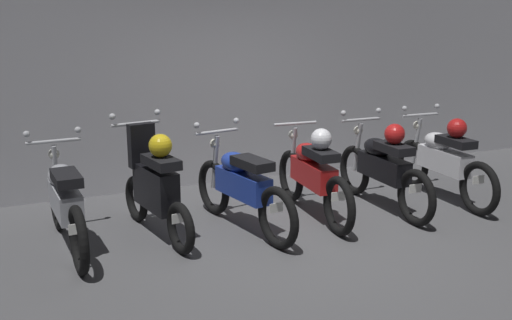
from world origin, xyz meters
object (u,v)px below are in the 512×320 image
motorbike_slot_5 (444,159)px  motorbike_slot_1 (155,185)px  motorbike_slot_0 (65,202)px  motorbike_slot_3 (313,173)px  motorbike_slot_4 (383,166)px  motorbike_slot_2 (242,186)px

motorbike_slot_5 → motorbike_slot_1: bearing=176.9°
motorbike_slot_0 → motorbike_slot_1: size_ratio=1.17×
motorbike_slot_1 → motorbike_slot_5: 3.69m
motorbike_slot_5 → motorbike_slot_3: bearing=177.2°
motorbike_slot_1 → motorbike_slot_4: bearing=-4.0°
motorbike_slot_0 → motorbike_slot_3: bearing=-2.3°
motorbike_slot_2 → motorbike_slot_4: bearing=-0.4°
motorbike_slot_0 → motorbike_slot_3: size_ratio=1.00×
motorbike_slot_4 → motorbike_slot_5: same height
motorbike_slot_4 → motorbike_slot_5: bearing=-0.4°
motorbike_slot_1 → motorbike_slot_3: size_ratio=0.86×
motorbike_slot_0 → motorbike_slot_4: size_ratio=1.00×
motorbike_slot_5 → motorbike_slot_4: bearing=179.6°
motorbike_slot_1 → motorbike_slot_3: bearing=-3.4°
motorbike_slot_2 → motorbike_slot_4: size_ratio=0.99×
motorbike_slot_2 → motorbike_slot_5: (2.76, -0.02, 0.04)m
motorbike_slot_3 → motorbike_slot_1: bearing=176.6°
motorbike_slot_2 → motorbike_slot_4: same height
motorbike_slot_3 → motorbike_slot_5: motorbike_slot_5 is taller
motorbike_slot_4 → motorbike_slot_5: (0.92, -0.01, 0.00)m
motorbike_slot_3 → motorbike_slot_4: (0.92, -0.08, 0.00)m
motorbike_slot_0 → motorbike_slot_1: 0.92m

